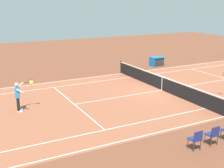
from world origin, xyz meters
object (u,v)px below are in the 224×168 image
object	(u,v)px
tennis_player_near	(18,95)
equipment_cart_tarped	(157,61)
tennis_net	(162,83)
tennis_ball	(96,83)
spectator_chair_4	(213,134)
spectator_chair_5	(196,139)

from	to	relation	value
tennis_player_near	equipment_cart_tarped	distance (m)	15.32
tennis_net	tennis_ball	size ratio (longest dim) A/B	177.27
tennis_player_near	equipment_cart_tarped	bearing A→B (deg)	-155.44
spectator_chair_4	spectator_chair_5	world-z (taller)	same
tennis_player_near	spectator_chair_5	xyz separation A→B (m)	(-5.53, 7.98, -0.41)
spectator_chair_5	equipment_cart_tarped	bearing A→B (deg)	-120.36
tennis_net	spectator_chair_4	distance (m)	8.19
spectator_chair_4	equipment_cart_tarped	world-z (taller)	spectator_chair_4
tennis_ball	spectator_chair_4	size ratio (longest dim) A/B	0.08
tennis_player_near	spectator_chair_4	bearing A→B (deg)	129.05
tennis_ball	equipment_cart_tarped	bearing A→B (deg)	-158.99
tennis_net	equipment_cart_tarped	distance (m)	8.06
equipment_cart_tarped	spectator_chair_5	bearing A→B (deg)	59.64
tennis_net	equipment_cart_tarped	bearing A→B (deg)	-123.28
tennis_net	spectator_chair_5	distance (m)	8.59
spectator_chair_4	equipment_cart_tarped	xyz separation A→B (m)	(-7.46, -14.34, -0.08)
tennis_player_near	spectator_chair_4	size ratio (longest dim) A/B	1.93
tennis_net	tennis_ball	bearing A→B (deg)	-49.36
spectator_chair_5	equipment_cart_tarped	distance (m)	16.62
spectator_chair_5	tennis_net	bearing A→B (deg)	-117.62
tennis_net	tennis_player_near	bearing A→B (deg)	-2.23
tennis_player_near	spectator_chair_5	world-z (taller)	tennis_player_near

